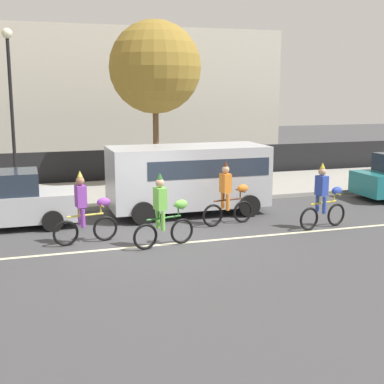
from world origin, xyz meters
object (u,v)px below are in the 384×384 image
Objects in this scene: parked_van_silver at (190,174)px; street_lamp_post at (10,88)px; parade_cyclist_cobalt at (324,200)px; parked_car_silver at (4,201)px; parade_cyclist_orange at (229,197)px; parade_cyclist_purple at (86,212)px; parade_cyclist_lime at (164,214)px.

street_lamp_post reaches higher than parked_van_silver.
parade_cyclist_cobalt is 0.47× the size of parked_car_silver.
parked_van_silver reaches higher than parade_cyclist_orange.
street_lamp_post reaches higher than parked_car_silver.
parade_cyclist_purple and parade_cyclist_orange have the same top height.
street_lamp_post is (-5.99, 5.59, 3.15)m from parade_cyclist_orange.
parade_cyclist_purple reaches higher than parked_car_silver.
parade_cyclist_purple and parade_cyclist_lime have the same top height.
parade_cyclist_orange is 2.74m from parade_cyclist_cobalt.
parade_cyclist_purple and parade_cyclist_cobalt have the same top height.
parked_car_silver is at bearing 161.93° from parade_cyclist_cobalt.
parade_cyclist_lime is 1.00× the size of parade_cyclist_cobalt.
parade_cyclist_cobalt is 0.33× the size of street_lamp_post.
parade_cyclist_lime reaches higher than parked_car_silver.
parked_car_silver is (-3.92, 3.27, -0.06)m from parade_cyclist_lime.
parade_cyclist_lime is 1.00× the size of parade_cyclist_orange.
parade_cyclist_lime is 2.88m from parade_cyclist_orange.
street_lamp_post is at bearing 105.44° from parade_cyclist_purple.
parade_cyclist_cobalt is 9.22m from parked_car_silver.
street_lamp_post is (-5.35, 3.86, 2.71)m from parked_van_silver.
parade_cyclist_purple is 4.38m from parked_van_silver.
parked_car_silver is at bearing 140.21° from parade_cyclist_lime.
parade_cyclist_orange is 0.47× the size of parked_car_silver.
parked_car_silver is (-2.06, 2.37, -0.06)m from parade_cyclist_purple.
street_lamp_post is at bearing 141.12° from parade_cyclist_cobalt.
parked_van_silver is at bearing 136.40° from parade_cyclist_cobalt.
parade_cyclist_orange is 1.00× the size of parade_cyclist_cobalt.
parade_cyclist_purple is 0.38× the size of parked_van_silver.
parade_cyclist_cobalt is at bearing -18.07° from parked_car_silver.
parked_car_silver is at bearing -94.63° from street_lamp_post.
parade_cyclist_lime and parade_cyclist_cobalt have the same top height.
parked_van_silver is (-3.10, 2.95, 0.44)m from parade_cyclist_cobalt.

